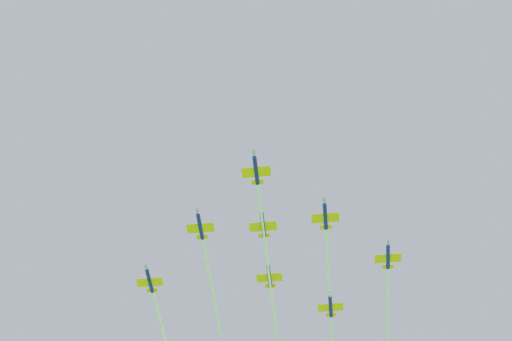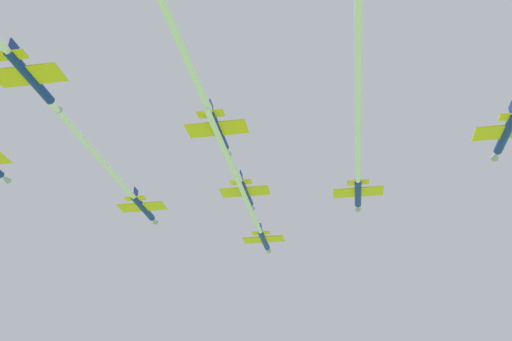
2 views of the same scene
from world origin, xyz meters
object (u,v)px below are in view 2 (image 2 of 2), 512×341
(jet_port_inner, at_px, (116,177))
(jet_starboard_inner, at_px, (358,150))
(jet_port_outer, at_px, (229,155))
(jet_lead, at_px, (252,212))
(jet_port_trail, at_px, (189,64))

(jet_port_inner, xyz_separation_m, jet_starboard_inner, (-24.93, 29.00, -0.05))
(jet_starboard_inner, height_order, jet_port_outer, jet_port_outer)
(jet_lead, bearing_deg, jet_port_trail, -90.00)
(jet_port_trail, bearing_deg, jet_port_inner, 127.23)
(jet_port_inner, relative_size, jet_port_outer, 0.96)
(jet_lead, relative_size, jet_port_trail, 1.01)
(jet_port_outer, bearing_deg, jet_port_inner, 171.41)
(jet_port_trail, bearing_deg, jet_lead, 90.00)
(jet_port_inner, bearing_deg, jet_starboard_inner, -3.95)
(jet_lead, relative_size, jet_port_outer, 1.07)
(jet_lead, xyz_separation_m, jet_port_trail, (29.63, 29.25, 0.57))
(jet_port_inner, height_order, jet_port_trail, jet_port_trail)
(jet_starboard_inner, bearing_deg, jet_port_outer, -179.26)
(jet_port_outer, bearing_deg, jet_lead, 90.00)
(jet_starboard_inner, relative_size, jet_port_trail, 1.02)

